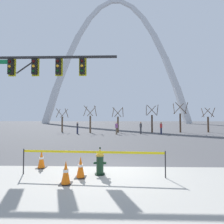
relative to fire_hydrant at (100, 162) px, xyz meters
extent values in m
plane|color=#474749|center=(0.41, 0.70, -0.47)|extent=(240.00, 240.00, 0.00)
cylinder|color=black|center=(0.00, -0.01, -0.44)|extent=(0.36, 0.36, 0.05)
cylinder|color=#14331E|center=(0.00, -0.01, -0.11)|extent=(0.26, 0.26, 0.62)
cylinder|color=#A8842D|center=(0.00, -0.01, 0.22)|extent=(0.30, 0.30, 0.04)
cone|color=#A8842D|center=(0.00, -0.01, 0.35)|extent=(0.30, 0.30, 0.22)
cylinder|color=black|center=(0.00, -0.01, 0.49)|extent=(0.06, 0.06, 0.06)
cylinder|color=#14331E|center=(-0.18, -0.01, -0.04)|extent=(0.10, 0.09, 0.09)
cylinder|color=#14331E|center=(0.18, -0.01, -0.04)|extent=(0.10, 0.09, 0.09)
cylinder|color=#14331E|center=(0.00, 0.19, -0.14)|extent=(0.13, 0.14, 0.13)
cylinder|color=black|center=(0.00, 0.27, -0.14)|extent=(0.15, 0.03, 0.15)
cylinder|color=#232326|center=(-2.81, -0.03, 0.00)|extent=(0.04, 0.04, 0.93)
cylinder|color=#232326|center=(2.28, -0.32, 0.00)|extent=(0.04, 0.04, 0.93)
cube|color=yellow|center=(-0.27, -0.17, 0.38)|extent=(5.09, 0.29, 0.08)
cube|color=black|center=(-0.64, -0.34, -0.45)|extent=(0.36, 0.36, 0.03)
cone|color=orange|center=(-0.64, -0.34, -0.09)|extent=(0.28, 0.28, 0.70)
cylinder|color=white|center=(-0.64, -0.34, -0.05)|extent=(0.17, 0.17, 0.08)
cube|color=black|center=(-0.97, -0.93, -0.45)|extent=(0.36, 0.36, 0.03)
cone|color=orange|center=(-0.97, -0.93, -0.09)|extent=(0.28, 0.28, 0.70)
cylinder|color=white|center=(-0.97, -0.93, -0.05)|extent=(0.17, 0.17, 0.08)
cube|color=black|center=(-2.49, 0.73, -0.45)|extent=(0.36, 0.36, 0.03)
cone|color=orange|center=(-2.49, 0.73, -0.09)|extent=(0.28, 0.28, 0.70)
cylinder|color=white|center=(-2.49, 0.73, -0.05)|extent=(0.17, 0.17, 0.08)
cube|color=#232326|center=(-3.17, 3.38, 5.13)|extent=(7.60, 0.12, 0.12)
cylinder|color=#232326|center=(-4.69, 3.38, 4.58)|extent=(1.11, 0.08, 0.81)
cube|color=black|center=(-5.57, 3.38, 4.58)|extent=(0.26, 0.24, 0.90)
cube|color=gold|center=(-5.57, 3.52, 4.58)|extent=(0.44, 0.03, 1.04)
sphere|color=#360606|center=(-5.57, 3.25, 4.86)|extent=(0.16, 0.16, 0.16)
sphere|color=orange|center=(-5.57, 3.25, 4.58)|extent=(0.16, 0.16, 0.16)
sphere|color=black|center=(-5.57, 3.25, 4.30)|extent=(0.16, 0.16, 0.16)
cube|color=black|center=(-4.17, 3.38, 4.58)|extent=(0.26, 0.24, 0.90)
cube|color=gold|center=(-4.17, 3.52, 4.58)|extent=(0.44, 0.03, 1.04)
sphere|color=#360606|center=(-4.17, 3.25, 4.86)|extent=(0.16, 0.16, 0.16)
sphere|color=orange|center=(-4.17, 3.25, 4.58)|extent=(0.16, 0.16, 0.16)
sphere|color=black|center=(-4.17, 3.25, 4.30)|extent=(0.16, 0.16, 0.16)
cube|color=black|center=(-2.77, 3.38, 4.58)|extent=(0.26, 0.24, 0.90)
cube|color=gold|center=(-2.77, 3.52, 4.58)|extent=(0.44, 0.03, 1.04)
sphere|color=#360606|center=(-2.77, 3.25, 4.86)|extent=(0.16, 0.16, 0.16)
sphere|color=orange|center=(-2.77, 3.25, 4.58)|extent=(0.16, 0.16, 0.16)
sphere|color=black|center=(-2.77, 3.25, 4.30)|extent=(0.16, 0.16, 0.16)
cube|color=black|center=(-1.37, 3.38, 4.58)|extent=(0.26, 0.24, 0.90)
cube|color=gold|center=(-1.37, 3.52, 4.58)|extent=(0.44, 0.03, 1.04)
sphere|color=#360606|center=(-1.37, 3.25, 4.86)|extent=(0.16, 0.16, 0.16)
sphere|color=orange|center=(-1.37, 3.25, 4.58)|extent=(0.16, 0.16, 0.16)
sphere|color=black|center=(-1.37, 3.25, 4.30)|extent=(0.16, 0.16, 0.16)
cube|color=#0F6638|center=(-6.17, 3.36, 4.88)|extent=(0.90, 0.04, 0.24)
cube|color=silver|center=(-26.33, 62.16, 6.77)|extent=(6.66, 2.27, 15.24)
cube|color=silver|center=(-21.87, 62.16, 20.05)|extent=(6.43, 2.07, 12.88)
cube|color=silver|center=(-17.42, 62.16, 30.91)|extent=(6.20, 1.87, 10.53)
cube|color=silver|center=(-12.96, 62.16, 39.36)|extent=(5.93, 1.67, 8.20)
cube|color=silver|center=(-8.50, 62.16, 45.39)|extent=(5.60, 1.47, 5.90)
cube|color=silver|center=(-4.05, 62.16, 49.01)|extent=(5.15, 1.27, 3.58)
cube|color=silver|center=(0.41, 62.16, 50.22)|extent=(4.56, 1.07, 1.07)
cube|color=silver|center=(4.86, 62.16, 49.01)|extent=(5.15, 1.27, 3.58)
cube|color=silver|center=(9.32, 62.16, 45.39)|extent=(5.60, 1.47, 5.90)
cube|color=silver|center=(13.78, 62.16, 39.36)|extent=(5.93, 1.67, 8.20)
cube|color=silver|center=(18.23, 62.16, 30.91)|extent=(6.20, 1.87, 10.53)
cube|color=silver|center=(22.69, 62.16, 20.05)|extent=(6.43, 2.07, 12.88)
cube|color=silver|center=(27.15, 62.16, 6.77)|extent=(6.66, 2.27, 15.24)
cylinder|color=brown|center=(-7.72, 19.47, 0.66)|extent=(0.24, 0.24, 2.26)
cylinder|color=brown|center=(-8.41, 19.61, 2.41)|extent=(0.32, 1.23, 1.36)
cylinder|color=brown|center=(-7.03, 19.40, 2.41)|extent=(0.20, 1.24, 1.36)
cylinder|color=brown|center=(-7.65, 20.17, 2.41)|extent=(1.24, 0.20, 1.36)
cylinder|color=brown|center=(-7.88, 18.79, 2.41)|extent=(1.22, 0.35, 1.36)
cylinder|color=brown|center=(-3.16, 17.92, 0.76)|extent=(0.24, 0.24, 2.46)
cylinder|color=brown|center=(-3.91, 18.07, 2.66)|extent=(0.34, 1.33, 1.47)
cylinder|color=brown|center=(-2.40, 17.84, 2.66)|extent=(0.21, 1.34, 1.47)
cylinder|color=brown|center=(-3.08, 18.68, 2.66)|extent=(1.34, 0.21, 1.47)
cylinder|color=brown|center=(-3.33, 17.17, 2.66)|extent=(1.32, 0.37, 1.47)
cylinder|color=brown|center=(0.81, 18.47, 0.70)|extent=(0.24, 0.24, 2.33)
cylinder|color=brown|center=(0.10, 18.61, 2.49)|extent=(0.33, 1.26, 1.40)
cylinder|color=brown|center=(1.53, 18.40, 2.49)|extent=(0.21, 1.27, 1.40)
cylinder|color=brown|center=(0.88, 19.19, 2.49)|extent=(1.27, 0.21, 1.40)
cylinder|color=brown|center=(0.65, 17.76, 2.49)|extent=(1.26, 0.35, 1.40)
cylinder|color=#473323|center=(5.78, 18.59, 0.81)|extent=(0.24, 0.24, 2.56)
cylinder|color=#473323|center=(5.00, 18.75, 2.78)|extent=(0.35, 1.38, 1.53)
cylinder|color=#473323|center=(6.57, 18.51, 2.78)|extent=(0.22, 1.39, 1.53)
cylinder|color=#473323|center=(5.86, 19.38, 2.78)|extent=(1.39, 0.22, 1.53)
cylinder|color=#473323|center=(5.61, 17.82, 2.78)|extent=(1.37, 0.38, 1.53)
cylinder|color=#473323|center=(9.97, 18.87, 0.92)|extent=(0.24, 0.24, 2.78)
cylinder|color=#473323|center=(9.12, 19.04, 3.07)|extent=(0.37, 1.49, 1.66)
cylinder|color=#473323|center=(10.83, 18.78, 3.07)|extent=(0.23, 1.51, 1.66)
cylinder|color=#473323|center=(10.06, 19.73, 3.07)|extent=(1.51, 0.23, 1.66)
cylinder|color=#473323|center=(9.78, 18.02, 3.07)|extent=(1.49, 0.40, 1.66)
cylinder|color=#473323|center=(14.19, 19.21, 0.68)|extent=(0.24, 0.24, 2.30)
cylinder|color=#473323|center=(13.49, 19.35, 2.46)|extent=(0.33, 1.25, 1.38)
cylinder|color=#473323|center=(14.90, 19.14, 2.46)|extent=(0.20, 1.26, 1.38)
cylinder|color=#473323|center=(14.26, 19.93, 2.46)|extent=(1.26, 0.20, 1.38)
cylinder|color=#473323|center=(14.03, 18.51, 2.46)|extent=(1.25, 0.35, 1.38)
cylinder|color=#232847|center=(-4.63, 16.30, -0.05)|extent=(0.22, 0.22, 0.84)
cube|color=#333338|center=(-4.63, 16.30, 0.64)|extent=(0.30, 0.39, 0.54)
sphere|color=tan|center=(-4.63, 16.30, 1.02)|extent=(0.20, 0.20, 0.20)
cylinder|color=#38383D|center=(3.81, 16.28, -0.05)|extent=(0.22, 0.22, 0.84)
cube|color=#333338|center=(3.81, 16.28, 0.64)|extent=(0.27, 0.37, 0.54)
sphere|color=#936B4C|center=(3.81, 16.28, 1.02)|extent=(0.20, 0.20, 0.20)
cylinder|color=#232847|center=(6.35, 15.76, -0.05)|extent=(0.22, 0.22, 0.84)
cube|color=#B22323|center=(6.35, 15.76, 0.64)|extent=(0.35, 0.39, 0.54)
sphere|color=#936B4C|center=(6.35, 15.76, 1.02)|extent=(0.20, 0.20, 0.20)
cylinder|color=brown|center=(0.60, 15.49, -0.05)|extent=(0.22, 0.22, 0.84)
cube|color=#995193|center=(0.60, 15.49, 0.64)|extent=(0.35, 0.39, 0.54)
sphere|color=tan|center=(0.60, 15.49, 1.02)|extent=(0.20, 0.20, 0.20)
camera|label=1|loc=(0.61, -6.20, 1.57)|focal=27.07mm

